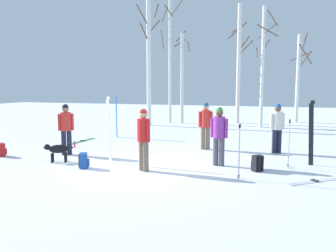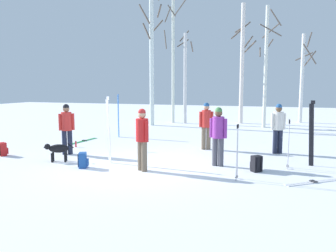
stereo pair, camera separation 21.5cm
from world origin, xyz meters
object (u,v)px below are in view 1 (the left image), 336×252
object	(u,v)px
ski_poles_1	(239,150)
ski_pair_planted_1	(116,116)
dog	(57,150)
ski_poles_0	(289,142)
person_3	(66,126)
birch_tree_1	(170,58)
ski_pair_lying_1	(316,181)
water_bottle_0	(145,149)
person_1	(277,125)
person_4	(206,123)
backpack_1	(1,150)
person_0	(144,136)
backpack_2	(84,161)
person_2	(219,132)
water_bottle_1	(75,144)
birch_tree_5	(298,76)
birch_tree_4	(263,65)
birch_tree_0	(149,54)
ski_pair_planted_2	(109,130)
birch_tree_3	(239,62)
ski_pair_lying_0	(82,141)
birch_tree_2	(182,77)
backpack_0	(257,163)
ski_pair_planted_0	(311,133)

from	to	relation	value
ski_poles_1	ski_pair_planted_1	bearing A→B (deg)	138.13
dog	ski_poles_0	bearing A→B (deg)	11.57
ski_pair_planted_1	ski_poles_0	bearing A→B (deg)	-27.48
person_3	birch_tree_1	bearing A→B (deg)	88.01
ski_pair_lying_1	water_bottle_0	bearing A→B (deg)	157.94
person_1	person_4	bearing A→B (deg)	-178.56
dog	backpack_1	distance (m)	2.32
person_0	backpack_2	bearing A→B (deg)	-171.95
ski_pair_lying_1	person_2	bearing A→B (deg)	159.86
backpack_2	birch_tree_1	xyz separation A→B (m)	(-1.20, 12.04, 3.80)
person_1	backpack_1	distance (m)	9.34
water_bottle_1	birch_tree_5	world-z (taller)	birch_tree_5
person_1	birch_tree_1	xyz separation A→B (m)	(-6.41, 8.09, 3.04)
birch_tree_4	ski_poles_1	bearing A→B (deg)	-90.38
person_1	birch_tree_0	size ratio (longest dim) A/B	0.21
person_3	ski_pair_planted_2	bearing A→B (deg)	-18.75
person_1	ski_poles_0	xyz separation A→B (m)	(0.32, -2.14, -0.24)
ski_pair_lying_1	birch_tree_5	distance (m)	14.47
ski_poles_1	backpack_1	xyz separation A→B (m)	(-7.79, 0.42, -0.53)
person_2	backpack_2	distance (m)	3.95
person_2	birch_tree_3	bearing A→B (deg)	93.45
ski_pair_lying_1	ski_poles_1	xyz separation A→B (m)	(-1.83, -0.37, 0.73)
backpack_1	ski_pair_lying_1	bearing A→B (deg)	-0.31
person_4	backpack_2	bearing A→B (deg)	-124.91
person_2	ski_pair_planted_1	size ratio (longest dim) A/B	0.88
ski_pair_lying_0	birch_tree_3	size ratio (longest dim) A/B	0.25
person_0	birch_tree_1	bearing A→B (deg)	103.96
ski_pair_lying_1	birch_tree_0	world-z (taller)	birch_tree_0
dog	birch_tree_5	xyz separation A→B (m)	(7.60, 14.28, 2.52)
person_3	dog	xyz separation A→B (m)	(0.39, -1.06, -0.59)
ski_pair_planted_1	backpack_1	xyz separation A→B (m)	(-1.78, -4.96, -0.75)
ski_pair_lying_1	birch_tree_3	bearing A→B (deg)	104.48
birch_tree_5	water_bottle_1	bearing A→B (deg)	-125.43
water_bottle_1	ski_poles_1	bearing A→B (deg)	-21.92
person_1	birch_tree_2	world-z (taller)	birch_tree_2
backpack_0	birch_tree_0	size ratio (longest dim) A/B	0.06
birch_tree_3	backpack_0	bearing A→B (deg)	-81.36
ski_pair_planted_0	birch_tree_0	bearing A→B (deg)	135.48
birch_tree_2	person_0	bearing A→B (deg)	-79.75
ski_pair_lying_0	water_bottle_1	bearing A→B (deg)	-69.46
backpack_0	backpack_1	size ratio (longest dim) A/B	1.00
person_0	person_1	size ratio (longest dim) A/B	1.00
backpack_0	backpack_1	xyz separation A→B (m)	(-8.19, -0.55, 0.00)
birch_tree_2	ski_poles_1	bearing A→B (deg)	-68.28
ski_pair_lying_0	person_3	bearing A→B (deg)	-68.55
person_2	ski_pair_lying_0	size ratio (longest dim) A/B	0.95
person_3	person_2	bearing A→B (deg)	-0.18
ski_poles_1	ski_pair_planted_2	bearing A→B (deg)	170.54
birch_tree_4	birch_tree_3	bearing A→B (deg)	129.86
backpack_0	ski_pair_planted_2	bearing A→B (deg)	-175.77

